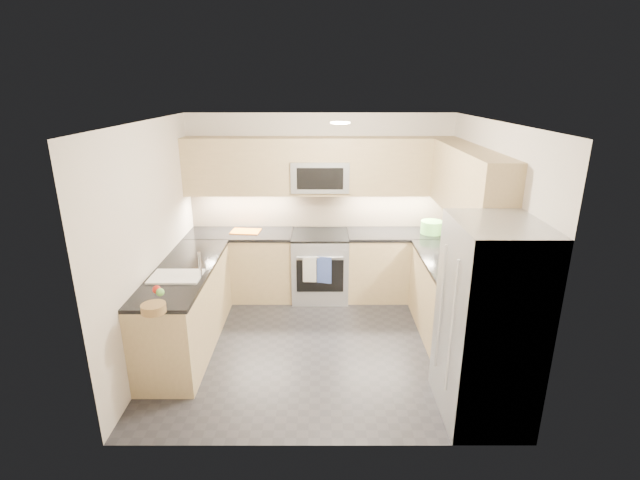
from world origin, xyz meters
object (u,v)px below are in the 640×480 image
at_px(gas_range, 320,266).
at_px(fruit_basket, 154,308).
at_px(refrigerator, 488,323).
at_px(cutting_board, 246,231).
at_px(utensil_bowl, 432,227).
at_px(microwave, 320,176).

height_order(gas_range, fruit_basket, fruit_basket).
bearing_deg(refrigerator, cutting_board, 134.79).
height_order(utensil_bowl, fruit_basket, utensil_bowl).
bearing_deg(cutting_board, utensil_bowl, -1.45).
bearing_deg(gas_range, microwave, 90.00).
xyz_separation_m(gas_range, utensil_bowl, (1.51, -0.00, 0.57)).
distance_m(gas_range, fruit_basket, 2.79).
bearing_deg(fruit_basket, refrigerator, -2.24).
bearing_deg(utensil_bowl, refrigerator, -91.37).
bearing_deg(microwave, cutting_board, -176.37).
bearing_deg(gas_range, utensil_bowl, -0.14).
bearing_deg(microwave, refrigerator, -60.38).
xyz_separation_m(microwave, refrigerator, (1.45, -2.55, -0.80)).
bearing_deg(fruit_basket, utensil_bowl, 37.82).
xyz_separation_m(refrigerator, cutting_board, (-2.47, 2.49, 0.05)).
xyz_separation_m(gas_range, refrigerator, (1.45, -2.43, 0.45)).
xyz_separation_m(refrigerator, fruit_basket, (-2.91, 0.11, 0.08)).
distance_m(refrigerator, utensil_bowl, 2.43).
bearing_deg(refrigerator, microwave, 119.62).
distance_m(microwave, fruit_basket, 2.93).
height_order(refrigerator, cutting_board, refrigerator).
relative_size(utensil_bowl, cutting_board, 0.76).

